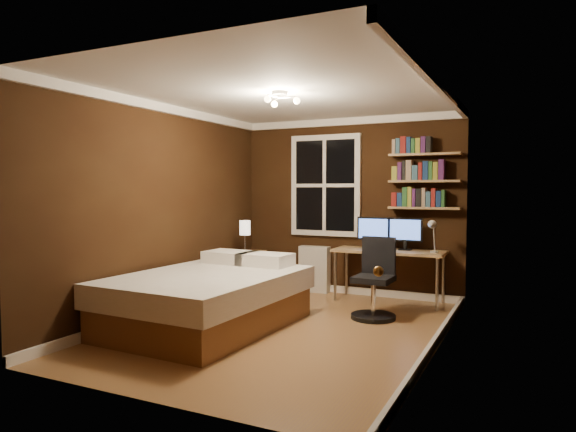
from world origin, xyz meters
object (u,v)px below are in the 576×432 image
at_px(nightstand, 245,274).
at_px(bed, 209,298).
at_px(desk_lamp, 433,236).
at_px(radiator, 314,269).
at_px(bedside_lamp, 245,236).
at_px(monitor_left, 373,233).
at_px(desk, 389,255).
at_px(office_chair, 375,288).
at_px(monitor_right, 405,234).

bearing_deg(nightstand, bed, -86.67).
relative_size(nightstand, desk_lamp, 1.43).
xyz_separation_m(bed, radiator, (0.29, 2.26, 0.02)).
bearing_deg(bedside_lamp, bed, -73.58).
bearing_deg(bedside_lamp, radiator, 44.24).
xyz_separation_m(radiator, desk_lamp, (1.73, -0.29, 0.58)).
distance_m(bed, desk_lamp, 2.89).
bearing_deg(monitor_left, nightstand, -159.39).
bearing_deg(desk, nightstand, -163.78).
xyz_separation_m(bed, nightstand, (-0.45, 1.54, 0.00)).
distance_m(bed, office_chair, 1.91).
relative_size(bed, desk, 1.52).
distance_m(radiator, office_chair, 1.64).
relative_size(bed, nightstand, 3.52).
bearing_deg(office_chair, desk_lamp, 59.61).
xyz_separation_m(monitor_left, desk_lamp, (0.82, -0.19, 0.01)).
height_order(desk, desk_lamp, desk_lamp).
height_order(radiator, desk_lamp, desk_lamp).
xyz_separation_m(bed, office_chair, (1.51, 1.17, 0.04)).
bearing_deg(desk, radiator, 171.27).
xyz_separation_m(desk_lamp, office_chair, (-0.51, -0.81, -0.56)).
relative_size(radiator, monitor_left, 1.49).
height_order(radiator, monitor_right, monitor_right).
height_order(bed, radiator, bed).
relative_size(bed, monitor_right, 4.92).
bearing_deg(bedside_lamp, monitor_left, 20.61).
relative_size(desk, monitor_right, 3.24).
distance_m(radiator, desk_lamp, 1.85).
relative_size(nightstand, radiator, 0.94).
distance_m(monitor_left, monitor_right, 0.43).
distance_m(bed, bedside_lamp, 1.69).
height_order(nightstand, desk_lamp, desk_lamp).
distance_m(bedside_lamp, office_chair, 2.06).
bearing_deg(desk, desk_lamp, -10.82).
height_order(monitor_left, desk_lamp, desk_lamp).
bearing_deg(desk_lamp, desk, 169.18).
xyz_separation_m(bedside_lamp, desk_lamp, (2.47, 0.44, 0.07)).
distance_m(monitor_left, desk_lamp, 0.84).
relative_size(bed, office_chair, 2.36).
bearing_deg(desk, monitor_left, 162.63).
bearing_deg(monitor_left, radiator, 173.56).
distance_m(nightstand, desk_lamp, 2.58).
relative_size(desk, office_chair, 1.56).
bearing_deg(nightstand, radiator, 31.15).
height_order(bed, monitor_right, monitor_right).
height_order(monitor_right, office_chair, monitor_right).
bearing_deg(bedside_lamp, office_chair, -10.76).
bearing_deg(bed, desk_lamp, 46.57).
bearing_deg(office_chair, bedside_lamp, 171.23).
bearing_deg(desk_lamp, monitor_left, 167.29).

